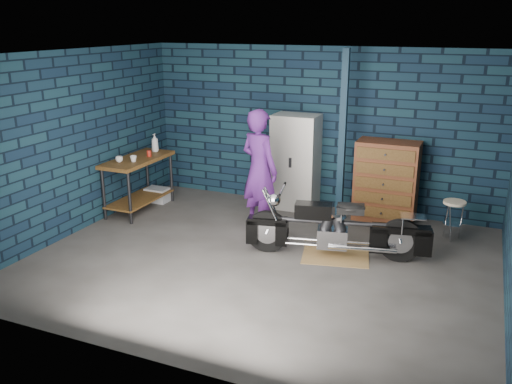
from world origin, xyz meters
TOP-DOWN VIEW (x-y plane):
  - ground at (0.00, 0.00)m, footprint 6.00×6.00m
  - room_walls at (0.00, 0.55)m, footprint 6.02×5.01m
  - support_post at (0.55, 1.95)m, footprint 0.10×0.10m
  - workbench at (-2.68, 1.08)m, footprint 0.60×1.40m
  - drip_mat at (0.89, 0.51)m, footprint 1.02×0.85m
  - motorcycle at (0.89, 0.51)m, footprint 2.19×1.02m
  - person at (-0.50, 1.12)m, footprint 0.80×0.67m
  - storage_bin at (-2.66, 1.58)m, footprint 0.40×0.28m
  - locker at (-0.31, 2.23)m, footprint 0.75×0.54m
  - tool_chest at (1.22, 2.23)m, footprint 0.97×0.54m
  - shop_stool at (2.29, 1.78)m, footprint 0.41×0.41m
  - cup_a at (-2.78, 0.73)m, footprint 0.12×0.12m
  - cup_b at (-2.58, 0.84)m, footprint 0.13×0.13m
  - mug_red at (-2.55, 1.24)m, footprint 0.09×0.09m
  - bottle at (-2.66, 1.59)m, footprint 0.13×0.13m

SIDE VIEW (x-z plane):
  - ground at x=0.00m, z-range 0.00..0.00m
  - drip_mat at x=0.89m, z-range 0.00..0.01m
  - storage_bin at x=-2.66m, z-range 0.00..0.25m
  - shop_stool at x=2.29m, z-range 0.00..0.59m
  - workbench at x=-2.68m, z-range 0.00..0.91m
  - motorcycle at x=0.89m, z-range 0.00..0.93m
  - tool_chest at x=1.22m, z-range 0.00..1.29m
  - locker at x=-0.31m, z-range 0.00..1.61m
  - person at x=-0.50m, z-range 0.00..1.85m
  - cup_a at x=-2.78m, z-range 0.91..1.00m
  - cup_b at x=-2.58m, z-range 0.91..1.01m
  - mug_red at x=-2.55m, z-range 0.91..1.02m
  - bottle at x=-2.66m, z-range 0.91..1.22m
  - support_post at x=0.55m, z-range 0.00..2.70m
  - room_walls at x=0.00m, z-range 0.55..3.26m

